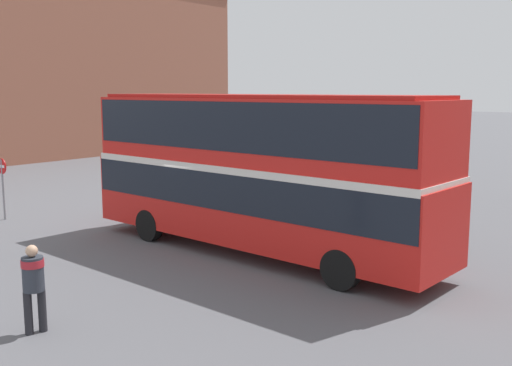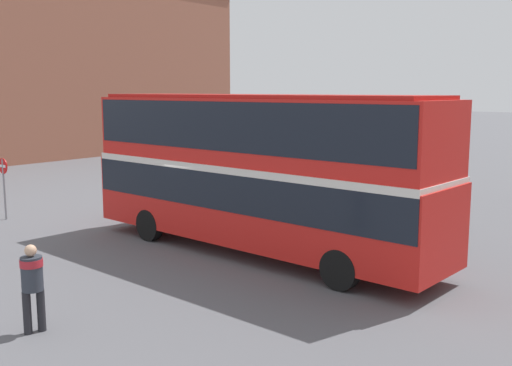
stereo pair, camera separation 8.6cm
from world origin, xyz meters
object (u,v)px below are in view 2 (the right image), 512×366
pedestrian_foreground (32,279)px  parked_car_kerb_far (260,163)px  double_decker_bus (256,164)px  no_entry_sign (4,179)px

pedestrian_foreground → parked_car_kerb_far: (-9.24, 18.96, -0.24)m
double_decker_bus → pedestrian_foreground: double_decker_bus is taller
parked_car_kerb_far → no_entry_sign: (-0.93, -13.86, 0.64)m
double_decker_bus → parked_car_kerb_far: double_decker_bus is taller
pedestrian_foreground → parked_car_kerb_far: bearing=-48.2°
pedestrian_foreground → no_entry_sign: no_entry_sign is taller
double_decker_bus → parked_car_kerb_far: bearing=130.8°
double_decker_bus → pedestrian_foreground: size_ratio=6.58×
double_decker_bus → no_entry_sign: bearing=-164.8°
pedestrian_foreground → no_entry_sign: size_ratio=0.78×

